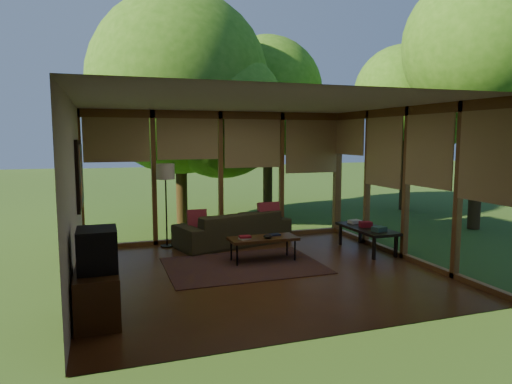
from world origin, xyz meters
name	(u,v)px	position (x,y,z in m)	size (l,w,h in m)	color
floor	(260,272)	(0.00, 0.00, 0.00)	(5.50, 5.50, 0.00)	brown
ceiling	(260,102)	(0.00, 0.00, 2.70)	(5.50, 5.50, 0.00)	silver
wall_left	(73,196)	(-2.75, 0.00, 1.35)	(0.04, 5.00, 2.70)	silver
wall_front	(338,214)	(0.00, -2.50, 1.35)	(5.50, 0.04, 2.70)	silver
window_wall_back	(221,176)	(0.00, 2.50, 1.35)	(5.50, 0.12, 2.70)	brown
window_wall_right	(406,184)	(2.75, 0.00, 1.35)	(0.12, 5.00, 2.70)	brown
exterior_lawn	(388,194)	(8.00, 8.00, -0.01)	(40.00, 40.00, 0.00)	#375A22
tree_nw	(179,84)	(-0.46, 4.71, 3.47)	(4.44, 4.44, 5.70)	#362713
tree_ne	(267,92)	(2.37, 6.15, 3.48)	(3.26, 3.26, 5.13)	#362713
tree_se	(479,46)	(5.86, 1.70, 4.23)	(3.41, 3.41, 5.95)	#362713
tree_far	(402,94)	(6.05, 4.69, 3.42)	(2.78, 2.78, 4.83)	#362713
rug	(244,265)	(-0.14, 0.44, 0.01)	(2.59, 1.83, 0.01)	brown
sofa	(233,228)	(0.13, 2.00, 0.34)	(2.32, 0.91, 0.68)	#3E381F
pillow_left	(197,219)	(-0.62, 1.95, 0.57)	(0.37, 0.12, 0.37)	maroon
pillow_right	(269,213)	(0.88, 1.95, 0.60)	(0.44, 0.15, 0.44)	maroon
ct_book_lower	(245,238)	(-0.08, 0.57, 0.44)	(0.19, 0.14, 0.03)	beige
ct_book_upper	(245,237)	(-0.08, 0.57, 0.47)	(0.19, 0.15, 0.03)	maroon
ct_book_side	(275,235)	(0.52, 0.70, 0.44)	(0.18, 0.14, 0.03)	black
ct_bowl	(268,236)	(0.32, 0.52, 0.46)	(0.16, 0.16, 0.07)	black
media_cabinet	(97,295)	(-2.47, -1.17, 0.30)	(0.50, 1.00, 0.60)	#502E16
television	(97,249)	(-2.45, -1.17, 0.85)	(0.45, 0.55, 0.50)	black
console_book_a	(379,229)	(2.40, 0.27, 0.50)	(0.24, 0.17, 0.09)	#32584B
console_book_b	(366,224)	(2.40, 0.72, 0.51)	(0.22, 0.16, 0.10)	maroon
console_book_c	(355,222)	(2.40, 1.12, 0.49)	(0.23, 0.17, 0.06)	beige
floor_lamp	(165,176)	(-1.18, 2.24, 1.41)	(0.36, 0.36, 1.65)	black
coffee_table	(263,239)	(0.27, 0.62, 0.39)	(1.20, 0.50, 0.43)	#502E16
side_console	(367,230)	(2.40, 0.67, 0.41)	(0.60, 1.40, 0.46)	black
wall_painting	(80,174)	(-2.71, 1.40, 1.55)	(0.06, 1.35, 1.15)	black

